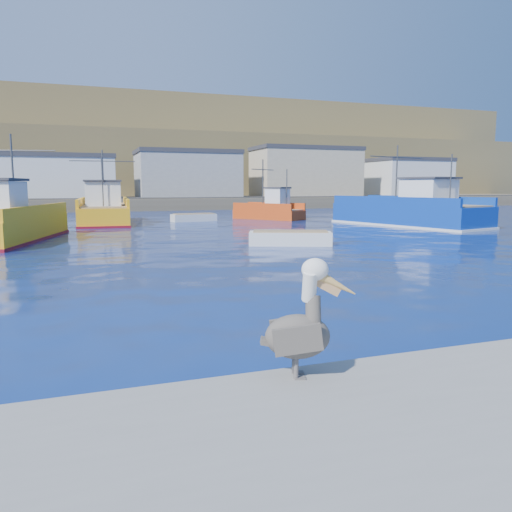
{
  "coord_description": "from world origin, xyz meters",
  "views": [
    {
      "loc": [
        -5.58,
        -9.84,
        3.29
      ],
      "look_at": [
        -0.91,
        3.53,
        1.3
      ],
      "focal_mm": 35.0,
      "sensor_mm": 36.0,
      "label": 1
    }
  ],
  "objects_px": {
    "trawler_yellow_b": "(104,211)",
    "trawler_yellow_a": "(7,224)",
    "skiff_far": "(357,212)",
    "skiff_extra": "(194,218)",
    "boat_orange": "(271,209)",
    "skiff_mid": "(290,239)",
    "trawler_blue": "(410,212)",
    "pelican": "(301,327)"
  },
  "relations": [
    {
      "from": "trawler_yellow_a",
      "to": "skiff_mid",
      "type": "bearing_deg",
      "value": -25.7
    },
    {
      "from": "boat_orange",
      "to": "skiff_mid",
      "type": "bearing_deg",
      "value": -108.1
    },
    {
      "from": "boat_orange",
      "to": "pelican",
      "type": "bearing_deg",
      "value": -110.34
    },
    {
      "from": "trawler_yellow_a",
      "to": "boat_orange",
      "type": "distance_m",
      "value": 25.97
    },
    {
      "from": "boat_orange",
      "to": "skiff_far",
      "type": "xyz_separation_m",
      "value": [
        12.65,
        4.84,
        -0.72
      ]
    },
    {
      "from": "trawler_yellow_a",
      "to": "trawler_blue",
      "type": "xyz_separation_m",
      "value": [
        30.29,
        2.22,
        0.12
      ]
    },
    {
      "from": "boat_orange",
      "to": "trawler_yellow_a",
      "type": "bearing_deg",
      "value": -148.39
    },
    {
      "from": "trawler_yellow_a",
      "to": "boat_orange",
      "type": "relative_size",
      "value": 1.64
    },
    {
      "from": "skiff_mid",
      "to": "pelican",
      "type": "relative_size",
      "value": 2.74
    },
    {
      "from": "trawler_yellow_b",
      "to": "boat_orange",
      "type": "distance_m",
      "value": 15.97
    },
    {
      "from": "trawler_yellow_a",
      "to": "skiff_extra",
      "type": "relative_size",
      "value": 2.79
    },
    {
      "from": "skiff_far",
      "to": "pelican",
      "type": "relative_size",
      "value": 2.23
    },
    {
      "from": "trawler_yellow_a",
      "to": "skiff_mid",
      "type": "distance_m",
      "value": 16.96
    },
    {
      "from": "boat_orange",
      "to": "skiff_far",
      "type": "relative_size",
      "value": 1.87
    },
    {
      "from": "trawler_yellow_a",
      "to": "trawler_blue",
      "type": "distance_m",
      "value": 30.37
    },
    {
      "from": "boat_orange",
      "to": "pelican",
      "type": "height_order",
      "value": "boat_orange"
    },
    {
      "from": "trawler_blue",
      "to": "skiff_extra",
      "type": "relative_size",
      "value": 3.32
    },
    {
      "from": "trawler_yellow_b",
      "to": "boat_orange",
      "type": "xyz_separation_m",
      "value": [
        15.96,
        0.25,
        -0.1
      ]
    },
    {
      "from": "skiff_extra",
      "to": "pelican",
      "type": "bearing_deg",
      "value": -99.94
    },
    {
      "from": "skiff_far",
      "to": "pelican",
      "type": "distance_m",
      "value": 52.8
    },
    {
      "from": "skiff_far",
      "to": "skiff_extra",
      "type": "relative_size",
      "value": 0.91
    },
    {
      "from": "trawler_yellow_a",
      "to": "trawler_blue",
      "type": "relative_size",
      "value": 0.84
    },
    {
      "from": "trawler_blue",
      "to": "skiff_mid",
      "type": "xyz_separation_m",
      "value": [
        -15.03,
        -9.57,
        -0.85
      ]
    },
    {
      "from": "trawler_blue",
      "to": "boat_orange",
      "type": "xyz_separation_m",
      "value": [
        -8.18,
        11.39,
        -0.19
      ]
    },
    {
      "from": "trawler_yellow_a",
      "to": "skiff_far",
      "type": "xyz_separation_m",
      "value": [
        34.77,
        18.46,
        -0.79
      ]
    },
    {
      "from": "trawler_yellow_b",
      "to": "trawler_blue",
      "type": "xyz_separation_m",
      "value": [
        24.14,
        -11.14,
        0.08
      ]
    },
    {
      "from": "trawler_yellow_a",
      "to": "skiff_far",
      "type": "bearing_deg",
      "value": 27.96
    },
    {
      "from": "trawler_yellow_a",
      "to": "trawler_blue",
      "type": "height_order",
      "value": "trawler_blue"
    },
    {
      "from": "trawler_blue",
      "to": "skiff_extra",
      "type": "xyz_separation_m",
      "value": [
        -16.09,
        11.0,
        -0.88
      ]
    },
    {
      "from": "boat_orange",
      "to": "pelican",
      "type": "relative_size",
      "value": 4.16
    },
    {
      "from": "trawler_yellow_a",
      "to": "skiff_mid",
      "type": "relative_size",
      "value": 2.49
    },
    {
      "from": "trawler_yellow_b",
      "to": "skiff_mid",
      "type": "bearing_deg",
      "value": -66.25
    },
    {
      "from": "trawler_yellow_b",
      "to": "skiff_extra",
      "type": "bearing_deg",
      "value": -0.99
    },
    {
      "from": "pelican",
      "to": "skiff_far",
      "type": "bearing_deg",
      "value": 58.55
    },
    {
      "from": "trawler_yellow_b",
      "to": "trawler_yellow_a",
      "type": "bearing_deg",
      "value": -114.71
    },
    {
      "from": "trawler_yellow_b",
      "to": "skiff_mid",
      "type": "relative_size",
      "value": 2.53
    },
    {
      "from": "trawler_yellow_a",
      "to": "skiff_far",
      "type": "relative_size",
      "value": 3.05
    },
    {
      "from": "trawler_blue",
      "to": "skiff_extra",
      "type": "height_order",
      "value": "trawler_blue"
    },
    {
      "from": "trawler_yellow_a",
      "to": "boat_orange",
      "type": "bearing_deg",
      "value": 31.61
    },
    {
      "from": "boat_orange",
      "to": "skiff_mid",
      "type": "height_order",
      "value": "boat_orange"
    },
    {
      "from": "boat_orange",
      "to": "skiff_far",
      "type": "height_order",
      "value": "boat_orange"
    },
    {
      "from": "trawler_yellow_a",
      "to": "pelican",
      "type": "bearing_deg",
      "value": -74.8
    }
  ]
}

